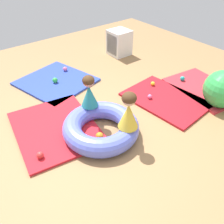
% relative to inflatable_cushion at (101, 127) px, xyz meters
% --- Properties ---
extents(ground_plane, '(8.00, 8.00, 0.00)m').
position_rel_inflatable_cushion_xyz_m(ground_plane, '(0.06, 0.12, -0.13)').
color(ground_plane, '#9E7549').
extents(gym_mat_far_left, '(1.43, 1.06, 0.04)m').
position_rel_inflatable_cushion_xyz_m(gym_mat_far_left, '(-0.02, 1.38, -0.11)').
color(gym_mat_far_left, '#B21923').
rests_on(gym_mat_far_left, ground).
extents(gym_mat_front, '(1.50, 1.45, 0.04)m').
position_rel_inflatable_cushion_xyz_m(gym_mat_front, '(-1.73, 0.19, -0.11)').
color(gym_mat_front, '#2D47B7').
rests_on(gym_mat_front, ground).
extents(gym_mat_near_right, '(1.54, 1.32, 0.04)m').
position_rel_inflatable_cushion_xyz_m(gym_mat_near_right, '(-0.51, -0.46, -0.11)').
color(gym_mat_near_right, red).
rests_on(gym_mat_near_right, ground).
extents(gym_mat_center_rear, '(1.39, 1.06, 0.04)m').
position_rel_inflatable_cushion_xyz_m(gym_mat_center_rear, '(0.17, 2.21, -0.11)').
color(gym_mat_center_rear, red).
rests_on(gym_mat_center_rear, ground).
extents(inflatable_cushion, '(1.08, 1.08, 0.27)m').
position_rel_inflatable_cushion_xyz_m(inflatable_cushion, '(0.00, 0.00, 0.00)').
color(inflatable_cushion, '#6070E5').
rests_on(inflatable_cushion, ground).
extents(child_in_yellow, '(0.34, 0.34, 0.53)m').
position_rel_inflatable_cushion_xyz_m(child_in_yellow, '(0.33, 0.21, 0.39)').
color(child_in_yellow, yellow).
rests_on(child_in_yellow, inflatable_cushion).
extents(child_in_teal, '(0.32, 0.32, 0.49)m').
position_rel_inflatable_cushion_xyz_m(child_in_teal, '(-0.38, 0.08, 0.37)').
color(child_in_teal, teal).
rests_on(child_in_teal, inflatable_cushion).
extents(play_ball_pink, '(0.08, 0.08, 0.08)m').
position_rel_inflatable_cushion_xyz_m(play_ball_pink, '(-0.19, 1.17, -0.06)').
color(play_ball_pink, pink).
rests_on(play_ball_pink, gym_mat_far_left).
extents(play_ball_blue, '(0.09, 0.09, 0.09)m').
position_rel_inflatable_cushion_xyz_m(play_ball_blue, '(0.07, -0.35, -0.05)').
color(play_ball_blue, blue).
rests_on(play_ball_blue, gym_mat_near_right).
extents(play_ball_red, '(0.09, 0.09, 0.09)m').
position_rel_inflatable_cushion_xyz_m(play_ball_red, '(-0.09, -0.89, -0.05)').
color(play_ball_red, red).
rests_on(play_ball_red, gym_mat_near_right).
extents(play_ball_yellow, '(0.08, 0.08, 0.08)m').
position_rel_inflatable_cushion_xyz_m(play_ball_yellow, '(-0.46, 1.52, -0.06)').
color(play_ball_yellow, yellow).
rests_on(play_ball_yellow, gym_mat_far_left).
extents(play_ball_green, '(0.10, 0.10, 0.10)m').
position_rel_inflatable_cushion_xyz_m(play_ball_green, '(-1.67, 0.15, -0.04)').
color(play_ball_green, green).
rests_on(play_ball_green, gym_mat_front).
extents(play_ball_teal, '(0.09, 0.09, 0.09)m').
position_rel_inflatable_cushion_xyz_m(play_ball_teal, '(-0.24, 2.10, -0.05)').
color(play_ball_teal, teal).
rests_on(play_ball_teal, gym_mat_center_rear).
extents(play_ball_orange, '(0.11, 0.11, 0.11)m').
position_rel_inflatable_cushion_xyz_m(play_ball_orange, '(0.10, -0.09, -0.04)').
color(play_ball_orange, orange).
rests_on(play_ball_orange, gym_mat_near_right).
extents(play_ball_pink_second, '(0.09, 0.09, 0.09)m').
position_rel_inflatable_cushion_xyz_m(play_ball_pink_second, '(-1.97, 0.53, -0.05)').
color(play_ball_pink_second, pink).
rests_on(play_ball_pink_second, gym_mat_front).
extents(exercise_ball_large, '(0.62, 0.62, 0.62)m').
position_rel_inflatable_cushion_xyz_m(exercise_ball_large, '(0.62, 1.98, 0.17)').
color(exercise_ball_large, green).
rests_on(exercise_ball_large, ground).
extents(storage_cube, '(0.44, 0.44, 0.56)m').
position_rel_inflatable_cushion_xyz_m(storage_cube, '(-2.00, 1.96, 0.15)').
color(storage_cube, silver).
rests_on(storage_cube, ground).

